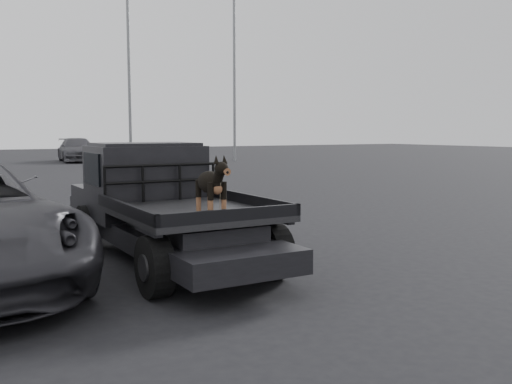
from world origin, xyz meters
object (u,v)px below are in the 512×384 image
flatbed_ute (167,232)px  distant_car_b (77,150)px  floodlight_mid (129,55)px  floodlight_far (234,50)px  dog (211,187)px

flatbed_ute → distant_car_b: bearing=79.6°
floodlight_mid → floodlight_far: 7.33m
distant_car_b → floodlight_far: (9.51, -3.93, 6.56)m
dog → floodlight_mid: bearing=74.1°
floodlight_far → distant_car_b: bearing=157.6°
dog → distant_car_b: (5.52, 31.51, -0.53)m
dog → floodlight_far: floodlight_far is taller
distant_car_b → floodlight_far: floodlight_far is taller
flatbed_ute → dog: dog is taller
distant_car_b → floodlight_far: size_ratio=0.39×
flatbed_ute → distant_car_b: size_ratio=1.03×
floodlight_mid → floodlight_far: bearing=2.0°
floodlight_mid → floodlight_far: (7.28, 0.25, 0.82)m
flatbed_ute → dog: bearing=-91.6°
dog → flatbed_ute: bearing=88.4°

